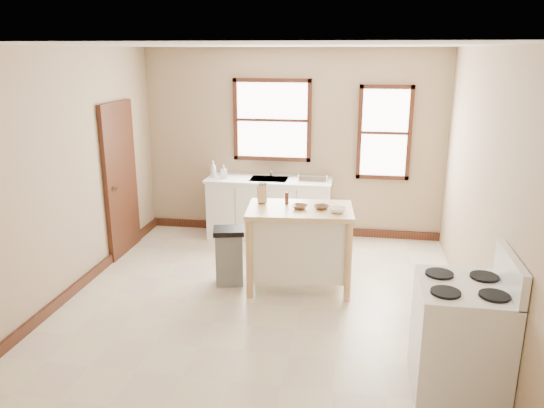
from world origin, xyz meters
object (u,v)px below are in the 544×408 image
at_px(knife_block, 262,195).
at_px(pepper_grinder, 287,198).
at_px(soap_bottle_a, 213,169).
at_px(kitchen_island, 299,248).
at_px(soap_bottle_b, 224,172).
at_px(bowl_b, 322,207).
at_px(dish_rack, 314,177).
at_px(bowl_a, 300,207).
at_px(gas_stove, 461,324).
at_px(trash_bin, 229,256).
at_px(bowl_c, 338,210).

relative_size(knife_block, pepper_grinder, 1.33).
bearing_deg(soap_bottle_a, kitchen_island, -48.83).
relative_size(soap_bottle_b, knife_block, 1.00).
relative_size(kitchen_island, bowl_b, 7.06).
distance_m(dish_rack, knife_block, 1.64).
distance_m(soap_bottle_a, bowl_b, 2.38).
distance_m(kitchen_island, bowl_a, 0.52).
bearing_deg(soap_bottle_b, gas_stove, -71.58).
bearing_deg(soap_bottle_a, gas_stove, -49.98).
distance_m(soap_bottle_b, dish_rack, 1.33).
bearing_deg(dish_rack, trash_bin, -113.83).
xyz_separation_m(knife_block, trash_bin, (-0.38, -0.16, -0.74)).
relative_size(dish_rack, knife_block, 2.15).
distance_m(soap_bottle_a, soap_bottle_b, 0.17).
bearing_deg(bowl_b, knife_block, 170.40).
relative_size(knife_block, bowl_b, 1.16).
xyz_separation_m(knife_block, gas_stove, (2.00, -1.93, -0.48)).
distance_m(trash_bin, gas_stove, 2.97).
height_order(soap_bottle_b, trash_bin, soap_bottle_b).
relative_size(bowl_b, trash_bin, 0.24).
bearing_deg(bowl_c, dish_rack, 103.58).
xyz_separation_m(kitchen_island, trash_bin, (-0.85, -0.04, -0.14)).
relative_size(knife_block, bowl_a, 1.11).
bearing_deg(soap_bottle_b, pepper_grinder, -73.51).
distance_m(pepper_grinder, bowl_b, 0.45).
bearing_deg(dish_rack, bowl_b, -79.32).
height_order(bowl_a, bowl_c, bowl_c).
xyz_separation_m(kitchen_island, bowl_b, (0.25, 0.00, 0.52)).
bearing_deg(bowl_c, kitchen_island, 166.20).
height_order(kitchen_island, bowl_a, bowl_a).
bearing_deg(bowl_a, dish_rack, 89.91).
bearing_deg(bowl_a, bowl_b, 7.59).
distance_m(soap_bottle_a, bowl_a, 2.23).
bearing_deg(pepper_grinder, soap_bottle_b, 128.13).
height_order(dish_rack, bowl_a, bowl_a).
distance_m(bowl_a, gas_stove, 2.37).
height_order(knife_block, gas_stove, gas_stove).
relative_size(soap_bottle_a, bowl_c, 1.36).
bearing_deg(bowl_c, soap_bottle_b, 136.04).
relative_size(bowl_a, bowl_b, 1.05).
xyz_separation_m(soap_bottle_b, dish_rack, (1.33, 0.10, -0.05)).
bearing_deg(bowl_b, bowl_a, -172.41).
distance_m(knife_block, gas_stove, 2.82).
relative_size(soap_bottle_b, dish_rack, 0.47).
height_order(soap_bottle_b, knife_block, knife_block).
height_order(pepper_grinder, bowl_a, pepper_grinder).
relative_size(trash_bin, gas_stove, 0.58).
xyz_separation_m(soap_bottle_b, pepper_grinder, (1.15, -1.46, 0.05)).
bearing_deg(bowl_a, soap_bottle_a, 132.06).
xyz_separation_m(soap_bottle_b, bowl_a, (1.32, -1.62, -0.00)).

